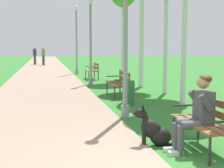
# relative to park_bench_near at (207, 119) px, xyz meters

# --- Properties ---
(paved_path) EXTENTS (3.48, 60.00, 0.04)m
(paved_path) POSITION_rel_park_bench_near_xyz_m (-2.63, 22.91, -0.49)
(paved_path) COLOR gray
(paved_path) RESTS_ON ground
(park_bench_near) EXTENTS (0.55, 1.50, 0.85)m
(park_bench_near) POSITION_rel_park_bench_near_xyz_m (0.00, 0.00, 0.00)
(park_bench_near) COLOR brown
(park_bench_near) RESTS_ON ground
(park_bench_mid) EXTENTS (0.55, 1.50, 0.85)m
(park_bench_mid) POSITION_rel_park_bench_near_xyz_m (-0.10, 6.23, 0.00)
(park_bench_mid) COLOR brown
(park_bench_mid) RESTS_ON ground
(park_bench_far) EXTENTS (0.55, 1.50, 0.85)m
(park_bench_far) POSITION_rel_park_bench_near_xyz_m (-0.13, 12.57, 0.00)
(park_bench_far) COLOR brown
(park_bench_far) RESTS_ON ground
(person_seated_on_near_bench) EXTENTS (0.74, 0.49, 1.25)m
(person_seated_on_near_bench) POSITION_rel_park_bench_near_xyz_m (-0.21, -0.06, 0.17)
(person_seated_on_near_bench) COLOR #4C4C51
(person_seated_on_near_bench) RESTS_ON ground
(dog_black) EXTENTS (0.83, 0.35, 0.71)m
(dog_black) POSITION_rel_park_bench_near_xyz_m (-0.76, 0.41, -0.25)
(dog_black) COLOR black
(dog_black) RESTS_ON ground
(lamp_post_near) EXTENTS (0.24, 0.24, 4.44)m
(lamp_post_near) POSITION_rel_park_bench_near_xyz_m (-0.71, 2.77, 1.78)
(lamp_post_near) COLOR gray
(lamp_post_near) RESTS_ON ground
(lamp_post_mid) EXTENTS (0.24, 0.24, 3.86)m
(lamp_post_mid) POSITION_rel_park_bench_near_xyz_m (-0.56, 10.10, 1.49)
(lamp_post_mid) COLOR gray
(lamp_post_mid) RESTS_ON ground
(lamp_post_far) EXTENTS (0.24, 0.24, 4.15)m
(lamp_post_far) POSITION_rel_park_bench_near_xyz_m (-0.65, 15.98, 1.64)
(lamp_post_far) COLOR gray
(lamp_post_far) RESTS_ON ground
(litter_bin) EXTENTS (0.36, 0.36, 0.70)m
(litter_bin) POSITION_rel_park_bench_near_xyz_m (-0.20, 4.52, -0.16)
(litter_bin) COLOR #2D6638
(litter_bin) RESTS_ON ground
(pedestrian_distant) EXTENTS (0.32, 0.22, 1.65)m
(pedestrian_distant) POSITION_rel_park_bench_near_xyz_m (-3.47, 27.17, 0.33)
(pedestrian_distant) COLOR #383842
(pedestrian_distant) RESTS_ON ground
(pedestrian_further_distant) EXTENTS (0.32, 0.22, 1.65)m
(pedestrian_further_distant) POSITION_rel_park_bench_near_xyz_m (-2.69, 25.85, 0.33)
(pedestrian_further_distant) COLOR #383842
(pedestrian_further_distant) RESTS_ON ground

